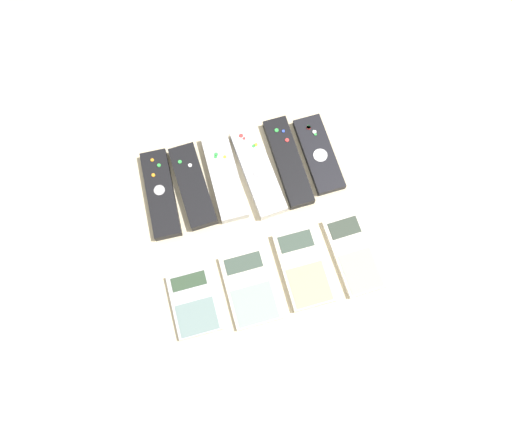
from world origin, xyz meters
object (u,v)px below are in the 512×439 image
Objects in this scene: remote_5 at (319,154)px; remote_1 at (193,186)px; remote_4 at (288,162)px; calculator_0 at (194,303)px; remote_3 at (258,171)px; calculator_2 at (303,268)px; remote_2 at (224,177)px; remote_0 at (161,194)px; calculator_3 at (353,254)px; calculator_1 at (250,288)px.

remote_1 is at bearing 179.20° from remote_5.
remote_4 reaches higher than calculator_0.
remote_4 is at bearing 0.17° from remote_3.
remote_5 is at bearing 65.46° from calculator_2.
remote_2 is at bearing 178.47° from remote_5.
remote_0 is 0.20m from remote_3.
remote_4 is (0.14, -0.01, -0.00)m from remote_2.
remote_1 is 0.07m from remote_2.
remote_5 is 1.38× the size of calculator_0.
calculator_2 is (0.10, -0.23, -0.00)m from remote_2.
remote_0 is at bearing 176.64° from remote_1.
remote_5 is (0.13, 0.00, -0.00)m from remote_3.
remote_5 is at bearing 0.05° from remote_2.
calculator_2 is (0.22, 0.01, 0.00)m from calculator_0.
remote_4 is at bearing 81.12° from calculator_2.
remote_1 is 1.05× the size of remote_5.
remote_3 is 0.07m from remote_4.
remote_3 is at bearing 119.81° from calculator_3.
calculator_2 is (0.23, -0.23, -0.00)m from remote_0.
remote_2 is 1.32× the size of calculator_1.
remote_2 is at bearing 177.55° from remote_4.
calculator_3 is (-0.00, -0.22, -0.00)m from remote_5.
remote_3 reaches higher than calculator_0.
remote_2 is 1.19× the size of calculator_3.
remote_0 is 0.23m from calculator_0.
remote_3 is (0.14, -0.01, 0.00)m from remote_1.
remote_2 is 0.96× the size of remote_4.
remote_5 is (0.34, -0.01, -0.00)m from remote_0.
remote_3 is (0.20, -0.01, 0.00)m from remote_0.
remote_5 and calculator_2 have the same top height.
remote_1 is 1.15× the size of calculator_2.
remote_5 is 1.08× the size of calculator_3.
remote_1 reaches higher than calculator_0.
remote_4 is (0.07, 0.00, -0.00)m from remote_3.
remote_1 is at bearing 127.21° from calculator_2.
remote_1 is at bearing 173.99° from remote_3.
remote_0 is 0.13m from remote_2.
calculator_2 is at bearing -41.11° from remote_0.
remote_2 is 1.22× the size of calculator_2.
remote_5 is 0.25m from calculator_2.
remote_3 is 1.25× the size of calculator_3.
remote_0 is 1.52× the size of calculator_0.
remote_1 is 0.35m from calculator_3.
calculator_1 is 0.21m from calculator_3.
remote_3 reaches higher than calculator_1.
remote_4 is at bearing 57.94° from calculator_1.
remote_1 reaches higher than calculator_3.
remote_2 is at bearing 63.12° from calculator_0.
calculator_0 is at bearing -84.04° from remote_0.
remote_4 is at bearing -0.58° from remote_2.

